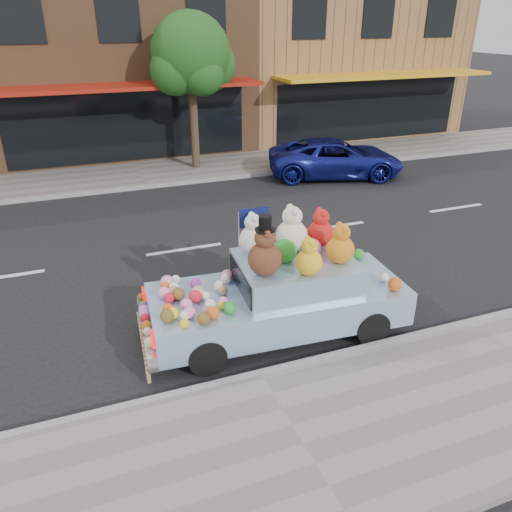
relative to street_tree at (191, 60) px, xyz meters
name	(u,v)px	position (x,y,z in m)	size (l,w,h in m)	color
ground	(184,250)	(-2.03, -6.55, -3.69)	(120.00, 120.00, 0.00)	black
near_sidewalk	(303,447)	(-2.03, -13.05, -3.63)	(60.00, 3.00, 0.12)	gray
far_sidewalk	(140,174)	(-2.03, -0.05, -3.63)	(60.00, 3.00, 0.12)	gray
near_kerb	(260,375)	(-2.03, -11.55, -3.63)	(60.00, 0.12, 0.13)	gray
far_kerb	(148,186)	(-2.03, -1.55, -3.63)	(60.00, 0.12, 0.13)	gray
storefront_mid	(110,53)	(-2.03, 5.42, -0.05)	(10.00, 9.80, 7.30)	brown
storefront_right	(328,48)	(7.97, 5.42, -0.05)	(10.00, 9.80, 7.30)	olive
street_tree	(191,60)	(0.00, 0.00, 0.00)	(3.00, 2.70, 5.22)	#38281C
car_blue	(336,158)	(4.25, -2.47, -3.06)	(2.10, 4.55, 1.26)	navy
art_car	(279,290)	(-1.26, -10.45, -2.89)	(4.59, 2.05, 2.33)	black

